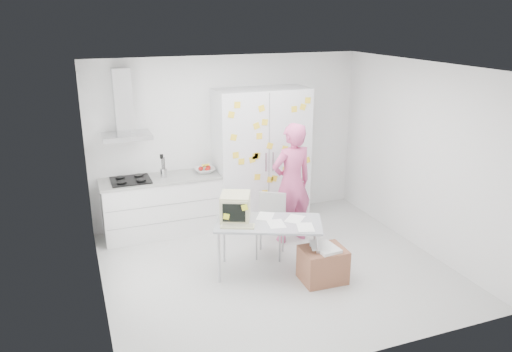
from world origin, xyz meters
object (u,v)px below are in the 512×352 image
object	(u,v)px
cardboard_box	(323,264)
person	(292,183)
chair	(271,221)
desk	(248,214)

from	to	relation	value
cardboard_box	person	bearing A→B (deg)	84.42
person	chair	bearing A→B (deg)	26.97
chair	cardboard_box	world-z (taller)	chair
person	chair	xyz separation A→B (m)	(-0.46, -0.32, -0.41)
desk	cardboard_box	distance (m)	1.17
cardboard_box	chair	bearing A→B (deg)	109.53
chair	person	bearing A→B (deg)	66.20
desk	cardboard_box	size ratio (longest dim) A/B	2.64
chair	cardboard_box	bearing A→B (deg)	-38.86
person	cardboard_box	distance (m)	1.45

